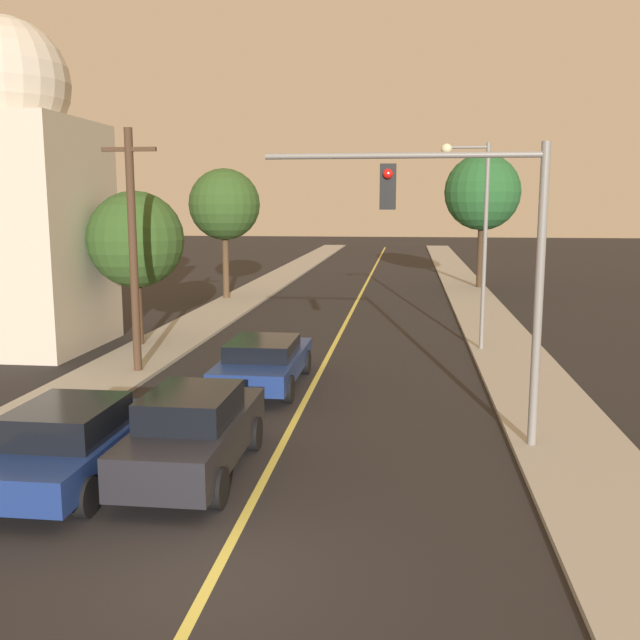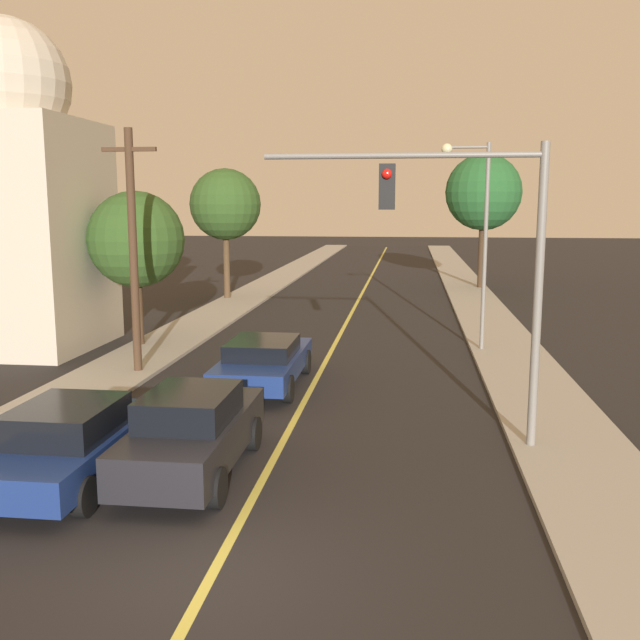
% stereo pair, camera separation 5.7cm
% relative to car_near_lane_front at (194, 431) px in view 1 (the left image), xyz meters
% --- Properties ---
extents(ground_plane, '(200.00, 200.00, 0.00)m').
position_rel_car_near_lane_front_xyz_m(ground_plane, '(1.33, -3.56, -0.84)').
color(ground_plane, black).
extents(road_surface, '(9.52, 80.00, 0.01)m').
position_rel_car_near_lane_front_xyz_m(road_surface, '(1.33, 32.44, -0.84)').
color(road_surface, black).
rests_on(road_surface, ground).
extents(sidewalk_left, '(2.50, 80.00, 0.12)m').
position_rel_car_near_lane_front_xyz_m(sidewalk_left, '(-4.68, 32.44, -0.78)').
color(sidewalk_left, '#9E998E').
rests_on(sidewalk_left, ground).
extents(sidewalk_right, '(2.50, 80.00, 0.12)m').
position_rel_car_near_lane_front_xyz_m(sidewalk_right, '(7.34, 32.44, -0.78)').
color(sidewalk_right, '#9E998E').
rests_on(sidewalk_right, ground).
extents(car_near_lane_front, '(1.86, 4.59, 1.65)m').
position_rel_car_near_lane_front_xyz_m(car_near_lane_front, '(0.00, 0.00, 0.00)').
color(car_near_lane_front, black).
rests_on(car_near_lane_front, ground).
extents(car_near_lane_second, '(2.10, 5.09, 1.35)m').
position_rel_car_near_lane_front_xyz_m(car_near_lane_second, '(0.00, 6.56, -0.11)').
color(car_near_lane_second, navy).
rests_on(car_near_lane_second, ground).
extents(car_outer_lane_front, '(1.97, 4.61, 1.49)m').
position_rel_car_near_lane_front_xyz_m(car_outer_lane_front, '(-2.09, -0.59, -0.08)').
color(car_outer_lane_front, navy).
rests_on(car_outer_lane_front, ground).
extents(traffic_signal_mast, '(5.60, 0.42, 6.09)m').
position_rel_car_near_lane_front_xyz_m(traffic_signal_mast, '(5.16, 2.17, 3.47)').
color(traffic_signal_mast, slate).
rests_on(traffic_signal_mast, ground).
extents(streetlamp_right, '(1.60, 0.36, 6.87)m').
position_rel_car_near_lane_front_xyz_m(streetlamp_right, '(6.07, 12.03, 3.69)').
color(streetlamp_right, slate).
rests_on(streetlamp_right, ground).
extents(utility_pole_left, '(1.60, 0.24, 7.02)m').
position_rel_car_near_lane_front_xyz_m(utility_pole_left, '(-4.03, 7.54, 2.94)').
color(utility_pole_left, '#422D1E').
rests_on(utility_pole_left, ground).
extents(tree_left_near, '(3.33, 3.33, 5.34)m').
position_rel_car_near_lane_front_xyz_m(tree_left_near, '(-5.45, 11.40, 2.94)').
color(tree_left_near, '#3D2B1C').
rests_on(tree_left_near, ground).
extents(tree_left_far, '(3.67, 3.67, 6.69)m').
position_rel_car_near_lane_front_xyz_m(tree_left_far, '(-5.56, 24.03, 4.11)').
color(tree_left_far, '#4C3823').
rests_on(tree_left_far, ground).
extents(tree_right_near, '(4.40, 4.40, 7.74)m').
position_rel_car_near_lane_front_xyz_m(tree_right_near, '(8.14, 30.46, 4.80)').
color(tree_right_near, '#3D2B1C').
rests_on(tree_right_near, ground).
extents(domed_building_left, '(5.29, 5.29, 11.12)m').
position_rel_car_near_lane_front_xyz_m(domed_building_left, '(-9.57, 10.88, 4.40)').
color(domed_building_left, '#BCB29E').
rests_on(domed_building_left, ground).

